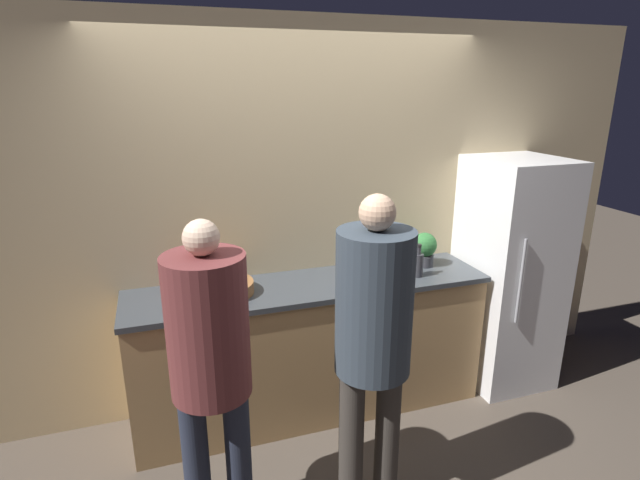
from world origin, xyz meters
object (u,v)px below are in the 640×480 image
object	(u,v)px
person_left	(210,353)
fruit_bowl	(224,287)
utensil_crock	(382,259)
bottle_red	(181,277)
person_center	(373,330)
potted_plant	(424,248)
refrigerator	(508,273)
bottle_dark	(418,264)
cup_blue	(345,281)

from	to	relation	value
person_left	fruit_bowl	xyz separation A→B (m)	(0.17, 0.78, -0.01)
utensil_crock	bottle_red	distance (m)	1.35
person_center	bottle_red	xyz separation A→B (m)	(-0.84, 1.00, 0.00)
person_left	potted_plant	distance (m)	1.80
bottle_red	refrigerator	bearing A→B (deg)	-4.00
refrigerator	bottle_dark	xyz separation A→B (m)	(-0.80, -0.06, 0.18)
refrigerator	utensil_crock	size ratio (longest dim) A/B	5.37
bottle_dark	potted_plant	bearing A→B (deg)	49.89
cup_blue	potted_plant	size ratio (longest dim) A/B	0.32
refrigerator	utensil_crock	bearing A→B (deg)	172.61
fruit_bowl	cup_blue	xyz separation A→B (m)	(0.75, -0.14, 0.00)
bottle_dark	cup_blue	bearing A→B (deg)	-177.67
fruit_bowl	utensil_crock	distance (m)	1.11
fruit_bowl	person_left	bearing A→B (deg)	-102.45
utensil_crock	bottle_dark	distance (m)	0.25
person_center	utensil_crock	distance (m)	1.09
potted_plant	fruit_bowl	bearing A→B (deg)	-177.87
bottle_red	cup_blue	bearing A→B (deg)	-13.63
refrigerator	person_center	bearing A→B (deg)	-150.39
potted_plant	bottle_dark	bearing A→B (deg)	-130.11
fruit_bowl	cup_blue	world-z (taller)	fruit_bowl
person_center	bottle_red	size ratio (longest dim) A/B	6.74
utensil_crock	bottle_dark	size ratio (longest dim) A/B	1.40
person_left	person_center	world-z (taller)	person_center
bottle_dark	utensil_crock	bearing A→B (deg)	133.70
person_center	cup_blue	distance (m)	0.78
utensil_crock	potted_plant	distance (m)	0.32
bottle_red	cup_blue	distance (m)	1.02
refrigerator	person_left	xyz separation A→B (m)	(-2.25, -0.72, 0.14)
refrigerator	bottle_dark	bearing A→B (deg)	-175.95
fruit_bowl	potted_plant	xyz separation A→B (m)	(1.42, 0.05, 0.09)
utensil_crock	potted_plant	size ratio (longest dim) A/B	1.31
person_center	person_left	bearing A→B (deg)	171.11
refrigerator	cup_blue	distance (m)	1.34
refrigerator	cup_blue	size ratio (longest dim) A/B	21.96
potted_plant	person_center	bearing A→B (deg)	-130.77
bottle_red	potted_plant	bearing A→B (deg)	-1.58
utensil_crock	bottle_dark	bearing A→B (deg)	-46.30
person_center	bottle_red	distance (m)	1.31
bottle_dark	potted_plant	distance (m)	0.23
person_center	bottle_dark	world-z (taller)	person_center
refrigerator	bottle_red	size ratio (longest dim) A/B	6.67
bottle_dark	fruit_bowl	bearing A→B (deg)	174.65
cup_blue	potted_plant	distance (m)	0.71
bottle_dark	cup_blue	size ratio (longest dim) A/B	2.92
utensil_crock	cup_blue	bearing A→B (deg)	-150.26
person_center	utensil_crock	xyz separation A→B (m)	(0.50, 0.96, -0.02)
fruit_bowl	bottle_dark	xyz separation A→B (m)	(1.28, -0.12, 0.05)
refrigerator	person_center	world-z (taller)	person_center
bottle_red	bottle_dark	size ratio (longest dim) A/B	1.13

